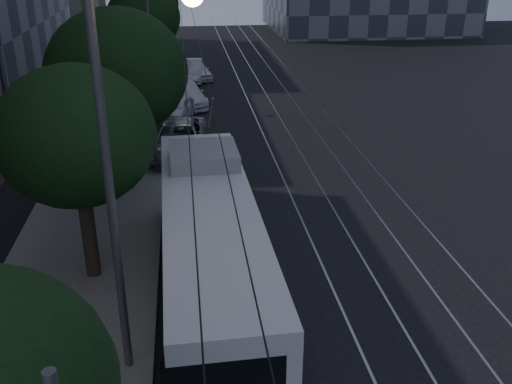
{
  "coord_description": "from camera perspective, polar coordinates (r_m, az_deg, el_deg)",
  "views": [
    {
      "loc": [
        -3.9,
        -14.43,
        9.69
      ],
      "look_at": [
        -1.62,
        3.42,
        1.78
      ],
      "focal_mm": 40.0,
      "sensor_mm": 36.0,
      "label": 1
    }
  ],
  "objects": [
    {
      "name": "overhead_wires",
      "position": [
        35.01,
        -9.16,
        13.19
      ],
      "size": [
        2.23,
        90.0,
        6.0
      ],
      "color": "black",
      "rests_on": "ground"
    },
    {
      "name": "trolleybus",
      "position": [
        16.47,
        -4.6,
        -5.39
      ],
      "size": [
        2.91,
        12.4,
        5.63
      ],
      "rotation": [
        0.0,
        0.0,
        0.03
      ],
      "color": "silver",
      "rests_on": "ground"
    },
    {
      "name": "tree_5",
      "position": [
        51.75,
        -10.65,
        17.99
      ],
      "size": [
        5.01,
        5.01,
        7.13
      ],
      "color": "black",
      "rests_on": "ground"
    },
    {
      "name": "tree_4",
      "position": [
        43.0,
        -11.17,
        16.74
      ],
      "size": [
        5.19,
        5.19,
        7.13
      ],
      "color": "black",
      "rests_on": "ground"
    },
    {
      "name": "tree_3",
      "position": [
        31.05,
        -12.26,
        12.78
      ],
      "size": [
        4.18,
        4.18,
        5.98
      ],
      "color": "black",
      "rests_on": "ground"
    },
    {
      "name": "car_white_a",
      "position": [
        34.63,
        -7.77,
        8.37
      ],
      "size": [
        2.75,
        4.11,
        1.3
      ],
      "primitive_type": "imported",
      "rotation": [
        0.0,
        0.0,
        -0.35
      ],
      "color": "silver",
      "rests_on": "ground"
    },
    {
      "name": "tree_1",
      "position": [
        16.93,
        -17.55,
        5.28
      ],
      "size": [
        4.52,
        4.52,
        6.71
      ],
      "color": "black",
      "rests_on": "ground"
    },
    {
      "name": "tram_rails",
      "position": [
        36.34,
        3.17,
        8.23
      ],
      "size": [
        4.52,
        90.0,
        0.02
      ],
      "color": "#94949C",
      "rests_on": "ground"
    },
    {
      "name": "ground",
      "position": [
        17.82,
        6.67,
        -9.42
      ],
      "size": [
        120.0,
        120.0,
        0.0
      ],
      "primitive_type": "plane",
      "color": "black",
      "rests_on": "ground"
    },
    {
      "name": "pickup_silver",
      "position": [
        28.34,
        -7.75,
        5.26
      ],
      "size": [
        3.13,
        6.1,
        1.65
      ],
      "primitive_type": "imported",
      "rotation": [
        0.0,
        0.0,
        -0.07
      ],
      "color": "#A5A8AC",
      "rests_on": "ground"
    },
    {
      "name": "streetlamp_far",
      "position": [
        35.26,
        -10.16,
        18.19
      ],
      "size": [
        2.6,
        0.44,
        10.88
      ],
      "color": "#545457",
      "rests_on": "ground"
    },
    {
      "name": "tree_2",
      "position": [
        23.66,
        -13.71,
        11.53
      ],
      "size": [
        5.59,
        5.59,
        7.49
      ],
      "color": "black",
      "rests_on": "ground"
    },
    {
      "name": "car_white_d",
      "position": [
        44.86,
        -5.86,
        11.99
      ],
      "size": [
        2.42,
        4.14,
        1.32
      ],
      "primitive_type": "imported",
      "rotation": [
        0.0,
        0.0,
        0.24
      ],
      "color": "white",
      "rests_on": "ground"
    },
    {
      "name": "streetlamp_near",
      "position": [
        12.25,
        -12.93,
        3.61
      ],
      "size": [
        2.26,
        0.44,
        9.23
      ],
      "color": "#545457",
      "rests_on": "ground"
    },
    {
      "name": "sidewalk",
      "position": [
        35.93,
        -12.87,
        7.6
      ],
      "size": [
        5.0,
        90.0,
        0.15
      ],
      "primitive_type": "cube",
      "color": "slate",
      "rests_on": "ground"
    },
    {
      "name": "car_white_b",
      "position": [
        37.51,
        -6.94,
        9.72
      ],
      "size": [
        2.88,
        5.25,
        1.44
      ],
      "primitive_type": "imported",
      "rotation": [
        0.0,
        0.0,
        0.18
      ],
      "color": "white",
      "rests_on": "ground"
    },
    {
      "name": "car_white_c",
      "position": [
        44.34,
        -6.52,
        11.98
      ],
      "size": [
        2.0,
        4.86,
        1.57
      ],
      "primitive_type": "imported",
      "rotation": [
        0.0,
        0.0,
        -0.07
      ],
      "color": "#B8B9BD",
      "rests_on": "ground"
    }
  ]
}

